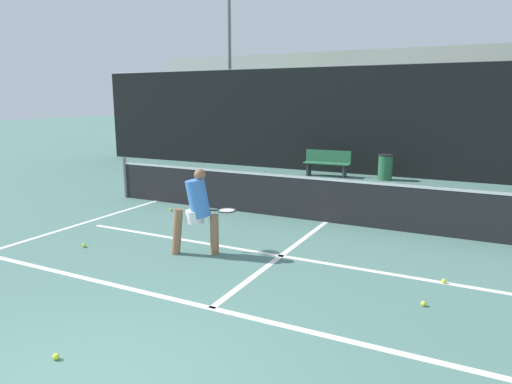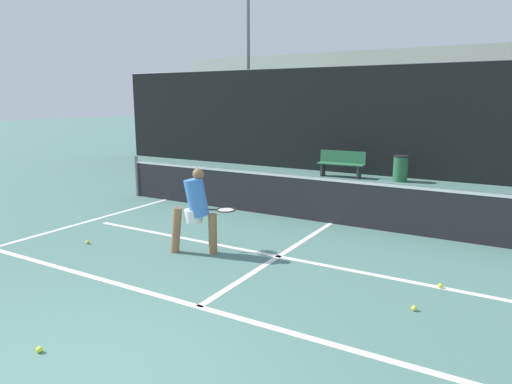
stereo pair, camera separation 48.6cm
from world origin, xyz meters
The scene contains 18 objects.
court_baseline_near centered at (0.00, 2.15, 0.00)m, with size 11.00×0.10×0.01m, color white.
court_service_line centered at (0.00, 4.31, 0.00)m, with size 8.25×0.10×0.01m, color white.
court_center_mark centered at (0.00, 4.42, 0.00)m, with size 0.10×4.53×0.01m, color white.
court_sideline_left centered at (-4.51, 4.42, 0.00)m, with size 0.10×5.53×0.01m, color white.
net centered at (0.00, 6.69, 0.51)m, with size 11.09×0.09×1.07m.
fence_back centered at (0.00, 13.23, 1.82)m, with size 24.00×0.06×3.66m.
player_practicing centered at (-1.28, 3.80, 0.78)m, with size 0.99×0.90×1.45m.
tennis_ball_scattered_0 centered at (2.35, 3.41, 0.03)m, with size 0.07×0.07×0.07m, color #D1E033.
tennis_ball_scattered_1 centered at (-3.27, 3.18, 0.03)m, with size 0.07×0.07×0.07m, color #D1E033.
tennis_ball_scattered_2 centered at (-3.54, 6.00, 0.03)m, with size 0.07×0.07×0.07m, color #D1E033.
tennis_ball_scattered_3 centered at (-0.78, 0.49, 0.03)m, with size 0.07×0.07×0.07m, color #D1E033.
tennis_ball_scattered_4 centered at (2.51, 4.30, 0.03)m, with size 0.07×0.07×0.07m, color #D1E033.
courtside_bench centered at (-1.83, 12.33, 0.47)m, with size 1.55×0.46×0.86m.
trash_bin centered at (0.06, 12.47, 0.41)m, with size 0.46×0.46×0.82m.
floodlight_mast centered at (-7.85, 16.32, 5.92)m, with size 1.10×0.24×9.45m.
tree_mid centered at (-7.18, 22.45, 3.62)m, with size 3.65×3.65×4.11m.
tree_east centered at (-1.02, 21.31, 3.62)m, with size 3.65×3.65×4.12m.
building_far centered at (0.00, 26.25, 2.67)m, with size 36.00×2.40×5.35m, color beige.
Camera 1 is at (2.86, -2.29, 2.55)m, focal length 32.00 mm.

